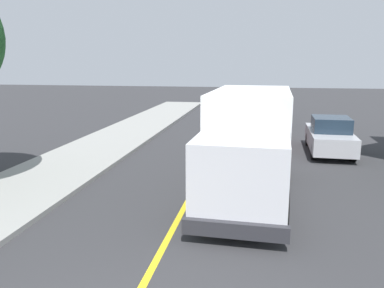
{
  "coord_description": "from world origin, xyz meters",
  "views": [
    {
      "loc": [
        2.04,
        -3.95,
        4.1
      ],
      "look_at": [
        -0.16,
        8.57,
        1.4
      ],
      "focal_mm": 36.45,
      "sensor_mm": 36.0,
      "label": 1
    }
  ],
  "objects_px": {
    "box_truck": "(249,138)",
    "parked_car_furthest": "(259,98)",
    "parked_car_far": "(255,104)",
    "parked_van_across": "(330,136)",
    "parked_car_mid": "(261,113)",
    "parked_car_near": "(263,129)"
  },
  "relations": [
    {
      "from": "parked_car_furthest",
      "to": "box_truck",
      "type": "bearing_deg",
      "value": -90.47
    },
    {
      "from": "parked_car_far",
      "to": "parked_car_furthest",
      "type": "bearing_deg",
      "value": 86.79
    },
    {
      "from": "parked_car_far",
      "to": "parked_car_furthest",
      "type": "relative_size",
      "value": 1.01
    },
    {
      "from": "parked_car_far",
      "to": "parked_car_furthest",
      "type": "xyz_separation_m",
      "value": [
        0.31,
        5.52,
        0.0
      ]
    },
    {
      "from": "parked_car_far",
      "to": "parked_car_furthest",
      "type": "distance_m",
      "value": 5.52
    },
    {
      "from": "parked_van_across",
      "to": "parked_car_far",
      "type": "bearing_deg",
      "value": 104.95
    },
    {
      "from": "parked_car_mid",
      "to": "parked_car_far",
      "type": "relative_size",
      "value": 1.0
    },
    {
      "from": "parked_car_furthest",
      "to": "parked_van_across",
      "type": "bearing_deg",
      "value": -80.21
    },
    {
      "from": "parked_car_near",
      "to": "parked_car_far",
      "type": "height_order",
      "value": "same"
    },
    {
      "from": "box_truck",
      "to": "parked_car_mid",
      "type": "height_order",
      "value": "box_truck"
    },
    {
      "from": "parked_car_near",
      "to": "parked_car_mid",
      "type": "height_order",
      "value": "same"
    },
    {
      "from": "parked_car_near",
      "to": "parked_car_far",
      "type": "xyz_separation_m",
      "value": [
        -0.6,
        11.84,
        0.0
      ]
    },
    {
      "from": "box_truck",
      "to": "parked_car_far",
      "type": "bearing_deg",
      "value": 90.31
    },
    {
      "from": "box_truck",
      "to": "parked_car_furthest",
      "type": "xyz_separation_m",
      "value": [
        0.2,
        25.02,
        -0.97
      ]
    },
    {
      "from": "parked_van_across",
      "to": "parked_car_furthest",
      "type": "bearing_deg",
      "value": 99.79
    },
    {
      "from": "parked_car_far",
      "to": "parked_van_across",
      "type": "relative_size",
      "value": 1.0
    },
    {
      "from": "parked_car_mid",
      "to": "parked_car_furthest",
      "type": "height_order",
      "value": "same"
    },
    {
      "from": "box_truck",
      "to": "parked_car_furthest",
      "type": "height_order",
      "value": "box_truck"
    },
    {
      "from": "box_truck",
      "to": "parked_van_across",
      "type": "height_order",
      "value": "box_truck"
    },
    {
      "from": "box_truck",
      "to": "parked_car_near",
      "type": "bearing_deg",
      "value": 86.35
    },
    {
      "from": "box_truck",
      "to": "parked_car_mid",
      "type": "distance_m",
      "value": 13.81
    },
    {
      "from": "parked_car_mid",
      "to": "parked_van_across",
      "type": "xyz_separation_m",
      "value": [
        3.1,
        -7.62,
        0.0
      ]
    }
  ]
}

